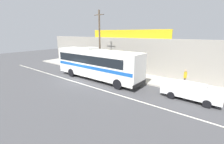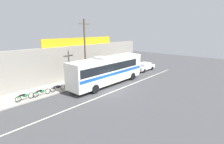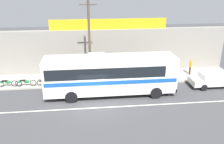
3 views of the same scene
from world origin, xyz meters
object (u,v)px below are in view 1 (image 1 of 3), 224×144
object	(u,v)px
parked_car	(190,91)
pedestrian_near_shop	(185,76)
utility_pole	(100,41)
motorcycle_purple	(66,62)
intercity_bus	(97,63)
motorcycle_green	(80,65)
motorcycle_black	(72,64)

from	to	relation	value
parked_car	pedestrian_near_shop	size ratio (longest dim) A/B	2.65
utility_pole	motorcycle_purple	world-z (taller)	utility_pole
parked_car	motorcycle_purple	size ratio (longest dim) A/B	2.42
intercity_bus	motorcycle_green	distance (m)	6.55
utility_pole	pedestrian_near_shop	size ratio (longest dim) A/B	4.74
intercity_bus	motorcycle_black	xyz separation A→B (m)	(-7.91, 2.32, -1.50)
parked_car	motorcycle_green	distance (m)	16.24
motorcycle_green	motorcycle_black	world-z (taller)	same
motorcycle_green	pedestrian_near_shop	xyz separation A→B (m)	(15.03, 1.26, 0.58)
intercity_bus	utility_pole	xyz separation A→B (m)	(-1.63, 2.39, 2.31)
motorcycle_black	motorcycle_green	bearing A→B (deg)	0.72
intercity_bus	parked_car	world-z (taller)	intercity_bus
motorcycle_green	motorcycle_purple	world-z (taller)	same
intercity_bus	motorcycle_green	bearing A→B (deg)	158.45
utility_pole	parked_car	bearing A→B (deg)	-8.38
motorcycle_black	intercity_bus	bearing A→B (deg)	-16.33
intercity_bus	pedestrian_near_shop	xyz separation A→B (m)	(9.10, 3.61, -0.92)
motorcycle_purple	intercity_bus	bearing A→B (deg)	-13.98
intercity_bus	utility_pole	distance (m)	3.70
motorcycle_green	pedestrian_near_shop	distance (m)	15.09
parked_car	intercity_bus	bearing A→B (deg)	-176.38
parked_car	motorcycle_black	size ratio (longest dim) A/B	2.33
pedestrian_near_shop	motorcycle_green	bearing A→B (deg)	-175.19
motorcycle_green	motorcycle_purple	size ratio (longest dim) A/B	1.00
parked_car	motorcycle_green	size ratio (longest dim) A/B	2.42
motorcycle_green	motorcycle_black	size ratio (longest dim) A/B	0.96
motorcycle_green	motorcycle_purple	distance (m)	3.70
motorcycle_purple	utility_pole	bearing A→B (deg)	-0.03
parked_car	utility_pole	world-z (taller)	utility_pole
motorcycle_black	motorcycle_purple	distance (m)	1.72
motorcycle_purple	pedestrian_near_shop	distance (m)	18.77
motorcycle_black	parked_car	bearing A→B (deg)	-5.26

